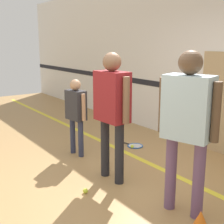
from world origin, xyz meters
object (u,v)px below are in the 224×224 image
object	(u,v)px
tennis_ball_by_spare_racket	(132,146)
person_instructor	(112,103)
racket_spare_on_floor	(134,146)
tennis_ball_near_instructor	(85,191)
person_student_left	(76,109)
training_cone	(200,223)
person_student_right	(188,116)

from	to	relation	value
tennis_ball_by_spare_racket	person_instructor	bearing A→B (deg)	-51.13
racket_spare_on_floor	tennis_ball_near_instructor	world-z (taller)	tennis_ball_near_instructor
person_instructor	racket_spare_on_floor	bearing A→B (deg)	125.88
person_student_left	person_instructor	bearing A→B (deg)	-9.82
person_instructor	tennis_ball_by_spare_racket	world-z (taller)	person_instructor
racket_spare_on_floor	tennis_ball_near_instructor	distance (m)	2.00
person_student_left	racket_spare_on_floor	xyz separation A→B (m)	(0.23, 1.09, -0.80)
racket_spare_on_floor	tennis_ball_by_spare_racket	size ratio (longest dim) A/B	8.41
tennis_ball_by_spare_racket	racket_spare_on_floor	bearing A→B (deg)	123.21
person_instructor	person_student_left	bearing A→B (deg)	173.96
racket_spare_on_floor	training_cone	distance (m)	2.76
person_student_right	tennis_ball_by_spare_racket	xyz separation A→B (m)	(-2.03, 0.90, -1.10)
person_student_left	person_student_right	world-z (taller)	person_student_right
person_instructor	racket_spare_on_floor	distance (m)	1.83
person_student_right	tennis_ball_by_spare_racket	size ratio (longest dim) A/B	27.67
person_student_right	tennis_ball_near_instructor	bearing A→B (deg)	16.50
racket_spare_on_floor	tennis_ball_near_instructor	xyz separation A→B (m)	(1.07, -1.69, 0.02)
person_instructor	tennis_ball_near_instructor	xyz separation A→B (m)	(0.16, -0.53, -1.06)
tennis_ball_by_spare_racket	training_cone	xyz separation A→B (m)	(2.43, -1.08, 0.10)
training_cone	person_instructor	bearing A→B (deg)	179.08
person_student_left	tennis_ball_near_instructor	distance (m)	1.63
tennis_ball_near_instructor	person_student_left	bearing A→B (deg)	155.25
person_student_right	person_instructor	bearing A→B (deg)	-9.67
person_student_right	training_cone	world-z (taller)	person_student_right
person_instructor	tennis_ball_near_instructor	world-z (taller)	person_instructor
person_instructor	tennis_ball_by_spare_racket	size ratio (longest dim) A/B	26.89
person_student_left	racket_spare_on_floor	world-z (taller)	person_student_left
person_student_right	tennis_ball_by_spare_racket	bearing A→B (deg)	-40.76
person_student_left	training_cone	world-z (taller)	person_student_left
tennis_ball_near_instructor	training_cone	bearing A→B (deg)	19.50
person_student_right	racket_spare_on_floor	bearing A→B (deg)	-42.47
tennis_ball_by_spare_racket	person_student_right	bearing A→B (deg)	-23.86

